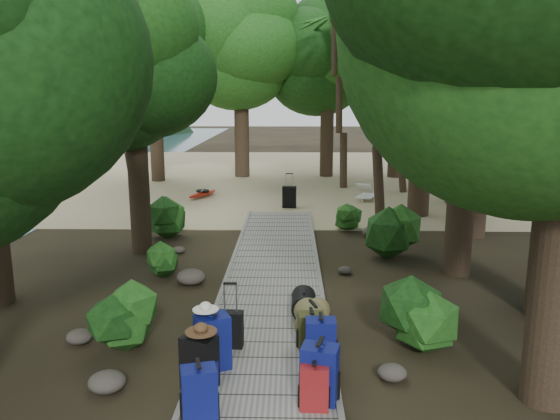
# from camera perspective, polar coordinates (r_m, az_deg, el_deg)

# --- Properties ---
(ground) EXTENTS (120.00, 120.00, 0.00)m
(ground) POSITION_cam_1_polar(r_m,az_deg,el_deg) (10.90, -0.83, -8.54)
(ground) COLOR #312918
(ground) RESTS_ON ground
(sand_beach) EXTENTS (40.00, 22.00, 0.02)m
(sand_beach) POSITION_cam_1_polar(r_m,az_deg,el_deg) (26.48, 0.35, 3.62)
(sand_beach) COLOR tan
(sand_beach) RESTS_ON ground
(boardwalk) EXTENTS (2.00, 12.00, 0.12)m
(boardwalk) POSITION_cam_1_polar(r_m,az_deg,el_deg) (11.82, -0.67, -6.58)
(boardwalk) COLOR gray
(boardwalk) RESTS_ON ground
(backpack_left_a) EXTENTS (0.45, 0.37, 0.74)m
(backpack_left_a) POSITION_cam_1_polar(r_m,az_deg,el_deg) (6.60, -8.44, -18.32)
(backpack_left_a) COLOR navy
(backpack_left_a) RESTS_ON boardwalk
(backpack_left_b) EXTENTS (0.51, 0.44, 0.78)m
(backpack_left_b) POSITION_cam_1_polar(r_m,az_deg,el_deg) (7.27, -8.43, -15.16)
(backpack_left_b) COLOR black
(backpack_left_b) RESTS_ON boardwalk
(backpack_left_c) EXTENTS (0.55, 0.48, 0.84)m
(backpack_left_c) POSITION_cam_1_polar(r_m,az_deg,el_deg) (7.70, -7.07, -13.24)
(backpack_left_c) COLOR navy
(backpack_left_c) RESTS_ON boardwalk
(backpack_right_a) EXTENTS (0.35, 0.26, 0.61)m
(backpack_right_a) POSITION_cam_1_polar(r_m,az_deg,el_deg) (6.83, 3.61, -17.74)
(backpack_right_a) COLOR maroon
(backpack_right_a) RESTS_ON boardwalk
(backpack_right_b) EXTENTS (0.50, 0.41, 0.79)m
(backpack_right_b) POSITION_cam_1_polar(r_m,az_deg,el_deg) (6.93, 4.17, -16.40)
(backpack_right_b) COLOR navy
(backpack_right_b) RESTS_ON boardwalk
(backpack_right_c) EXTENTS (0.42, 0.30, 0.71)m
(backpack_right_c) POSITION_cam_1_polar(r_m,az_deg,el_deg) (7.82, 4.26, -13.29)
(backpack_right_c) COLOR navy
(backpack_right_c) RESTS_ON boardwalk
(backpack_right_d) EXTENTS (0.41, 0.31, 0.59)m
(backpack_right_d) POSITION_cam_1_polar(r_m,az_deg,el_deg) (8.27, 3.30, -12.30)
(backpack_right_d) COLOR #373A18
(backpack_right_d) RESTS_ON boardwalk
(duffel_right_khaki) EXTENTS (0.61, 0.76, 0.44)m
(duffel_right_khaki) POSITION_cam_1_polar(r_m,az_deg,el_deg) (8.84, 3.46, -11.19)
(duffel_right_khaki) COLOR brown
(duffel_right_khaki) RESTS_ON boardwalk
(duffel_right_black) EXTENTS (0.44, 0.67, 0.41)m
(duffel_right_black) POSITION_cam_1_polar(r_m,az_deg,el_deg) (9.47, 2.51, -9.66)
(duffel_right_black) COLOR black
(duffel_right_black) RESTS_ON boardwalk
(suitcase_on_boardwalk) EXTENTS (0.37, 0.22, 0.55)m
(suitcase_on_boardwalk) POSITION_cam_1_polar(r_m,az_deg,el_deg) (8.32, -5.14, -12.31)
(suitcase_on_boardwalk) COLOR black
(suitcase_on_boardwalk) RESTS_ON boardwalk
(lone_suitcase_on_sand) EXTENTS (0.49, 0.30, 0.74)m
(lone_suitcase_on_sand) POSITION_cam_1_polar(r_m,az_deg,el_deg) (18.76, 0.98, 1.37)
(lone_suitcase_on_sand) COLOR black
(lone_suitcase_on_sand) RESTS_ON sand_beach
(hat_brown) EXTENTS (0.40, 0.40, 0.12)m
(hat_brown) POSITION_cam_1_polar(r_m,az_deg,el_deg) (7.04, -8.26, -12.04)
(hat_brown) COLOR #51351E
(hat_brown) RESTS_ON backpack_left_b
(hat_white) EXTENTS (0.35, 0.35, 0.12)m
(hat_white) POSITION_cam_1_polar(r_m,az_deg,el_deg) (7.53, -7.80, -9.87)
(hat_white) COLOR silver
(hat_white) RESTS_ON backpack_left_c
(kayak) EXTENTS (2.15, 3.59, 0.36)m
(kayak) POSITION_cam_1_polar(r_m,az_deg,el_deg) (20.92, -8.09, 1.82)
(kayak) COLOR #A31D0D
(kayak) RESTS_ON sand_beach
(sun_lounger) EXTENTS (1.15, 1.75, 0.54)m
(sun_lounger) POSITION_cam_1_polar(r_m,az_deg,el_deg) (20.35, 9.04, 1.77)
(sun_lounger) COLOR silver
(sun_lounger) RESTS_ON sand_beach
(tree_right_c) EXTENTS (4.76, 4.76, 8.23)m
(tree_right_c) POSITION_cam_1_polar(r_m,az_deg,el_deg) (11.97, 19.18, 12.74)
(tree_right_c) COLOR black
(tree_right_c) RESTS_ON ground
(tree_right_d) EXTENTS (6.30, 6.30, 11.55)m
(tree_right_d) POSITION_cam_1_polar(r_m,az_deg,el_deg) (15.70, 20.68, 18.37)
(tree_right_d) COLOR black
(tree_right_d) RESTS_ON ground
(tree_right_e) EXTENTS (5.42, 5.42, 9.75)m
(tree_right_e) POSITION_cam_1_polar(r_m,az_deg,el_deg) (17.82, 14.99, 14.93)
(tree_right_e) COLOR black
(tree_right_e) RESTS_ON ground
(tree_right_f) EXTENTS (5.90, 5.90, 10.53)m
(tree_right_f) POSITION_cam_1_polar(r_m,az_deg,el_deg) (20.33, 18.84, 15.38)
(tree_right_f) COLOR black
(tree_right_f) RESTS_ON ground
(tree_left_c) EXTENTS (4.10, 4.10, 7.13)m
(tree_left_c) POSITION_cam_1_polar(r_m,az_deg,el_deg) (13.53, -14.94, 10.48)
(tree_left_c) COLOR black
(tree_left_c) RESTS_ON ground
(tree_back_a) EXTENTS (5.72, 5.72, 9.90)m
(tree_back_a) POSITION_cam_1_polar(r_m,az_deg,el_deg) (25.98, -4.11, 14.36)
(tree_back_a) COLOR black
(tree_back_a) RESTS_ON ground
(tree_back_b) EXTENTS (5.05, 5.05, 9.02)m
(tree_back_b) POSITION_cam_1_polar(r_m,az_deg,el_deg) (26.11, 5.02, 13.37)
(tree_back_b) COLOR black
(tree_back_b) RESTS_ON ground
(tree_back_c) EXTENTS (5.56, 5.56, 10.02)m
(tree_back_c) POSITION_cam_1_polar(r_m,az_deg,el_deg) (26.35, 12.34, 14.21)
(tree_back_c) COLOR black
(tree_back_c) RESTS_ON ground
(tree_back_d) EXTENTS (5.18, 5.18, 8.63)m
(tree_back_d) POSITION_cam_1_polar(r_m,az_deg,el_deg) (25.15, -13.03, 12.73)
(tree_back_d) COLOR black
(tree_back_d) RESTS_ON ground
(palm_right_a) EXTENTS (4.11, 4.11, 7.01)m
(palm_right_a) POSITION_cam_1_polar(r_m,az_deg,el_deg) (16.50, 11.20, 10.61)
(palm_right_a) COLOR #134312
(palm_right_a) RESTS_ON ground
(palm_right_b) EXTENTS (3.93, 3.93, 7.59)m
(palm_right_b) POSITION_cam_1_polar(r_m,az_deg,el_deg) (22.34, 13.03, 11.55)
(palm_right_b) COLOR #134312
(palm_right_b) RESTS_ON ground
(palm_right_c) EXTENTS (4.31, 4.31, 6.85)m
(palm_right_c) POSITION_cam_1_polar(r_m,az_deg,el_deg) (23.06, 7.39, 10.82)
(palm_right_c) COLOR #134312
(palm_right_c) RESTS_ON ground
(palm_left_a) EXTENTS (3.95, 3.95, 6.29)m
(palm_left_a) POSITION_cam_1_polar(r_m,az_deg,el_deg) (17.99, -15.70, 9.34)
(palm_left_a) COLOR #134312
(palm_left_a) RESTS_ON ground
(rock_left_a) EXTENTS (0.49, 0.44, 0.27)m
(rock_left_a) POSITION_cam_1_polar(r_m,az_deg,el_deg) (7.80, -17.62, -16.73)
(rock_left_a) COLOR #4C473F
(rock_left_a) RESTS_ON ground
(rock_left_b) EXTENTS (0.41, 0.37, 0.23)m
(rock_left_b) POSITION_cam_1_polar(r_m,az_deg,el_deg) (9.28, -20.22, -12.31)
(rock_left_b) COLOR #4C473F
(rock_left_b) RESTS_ON ground
(rock_left_c) EXTENTS (0.59, 0.53, 0.32)m
(rock_left_c) POSITION_cam_1_polar(r_m,az_deg,el_deg) (11.39, -9.28, -6.92)
(rock_left_c) COLOR #4C473F
(rock_left_c) RESTS_ON ground
(rock_left_d) EXTENTS (0.31, 0.28, 0.17)m
(rock_left_d) POSITION_cam_1_polar(r_m,az_deg,el_deg) (13.66, -10.53, -4.12)
(rock_left_d) COLOR #4C473F
(rock_left_d) RESTS_ON ground
(rock_right_a) EXTENTS (0.40, 0.36, 0.22)m
(rock_right_a) POSITION_cam_1_polar(r_m,az_deg,el_deg) (7.88, 11.63, -16.30)
(rock_right_a) COLOR #4C473F
(rock_right_a) RESTS_ON ground
(rock_right_b) EXTENTS (0.46, 0.41, 0.25)m
(rock_right_b) POSITION_cam_1_polar(r_m,az_deg,el_deg) (10.15, 15.15, -9.79)
(rock_right_b) COLOR #4C473F
(rock_right_b) RESTS_ON ground
(rock_right_c) EXTENTS (0.30, 0.27, 0.17)m
(rock_right_c) POSITION_cam_1_polar(r_m,az_deg,el_deg) (11.99, 6.79, -6.27)
(rock_right_c) COLOR #4C473F
(rock_right_c) RESTS_ON ground
(rock_right_d) EXTENTS (0.55, 0.49, 0.30)m
(rock_right_d) POSITION_cam_1_polar(r_m,az_deg,el_deg) (15.12, 9.60, -2.28)
(rock_right_d) COLOR #4C473F
(rock_right_d) RESTS_ON ground
(shrub_left_a) EXTENTS (1.20, 1.20, 1.08)m
(shrub_left_a) POSITION_cam_1_polar(r_m,az_deg,el_deg) (8.70, -15.58, -10.57)
(shrub_left_a) COLOR #164314
(shrub_left_a) RESTS_ON ground
(shrub_left_b) EXTENTS (0.89, 0.89, 0.80)m
(shrub_left_b) POSITION_cam_1_polar(r_m,az_deg,el_deg) (11.72, -11.97, -5.25)
(shrub_left_b) COLOR #164314
(shrub_left_b) RESTS_ON ground
(shrub_left_c) EXTENTS (1.36, 1.36, 1.23)m
(shrub_left_c) POSITION_cam_1_polar(r_m,az_deg,el_deg) (15.11, -12.44, -0.59)
(shrub_left_c) COLOR #164314
(shrub_left_c) RESTS_ON ground
(shrub_right_a) EXTENTS (1.08, 1.08, 0.97)m
(shrub_right_a) POSITION_cam_1_polar(r_m,az_deg,el_deg) (8.71, 14.11, -10.85)
(shrub_right_a) COLOR #164314
(shrub_right_a) RESTS_ON ground
(shrub_right_b) EXTENTS (1.40, 1.40, 1.26)m
(shrub_right_b) POSITION_cam_1_polar(r_m,az_deg,el_deg) (13.16, 11.80, -2.33)
(shrub_right_b) COLOR #164314
(shrub_right_b) RESTS_ON ground
(shrub_right_c) EXTENTS (0.84, 0.84, 0.75)m
(shrub_right_c) POSITION_cam_1_polar(r_m,az_deg,el_deg) (15.69, 6.77, -0.82)
(shrub_right_c) COLOR #164314
(shrub_right_c) RESTS_ON ground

